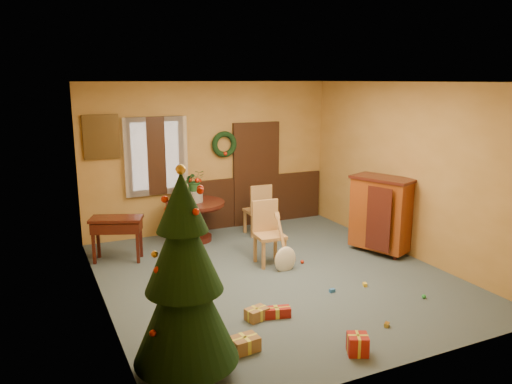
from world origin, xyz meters
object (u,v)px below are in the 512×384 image
christmas_tree (184,280)px  sideboard (381,212)px  chair_near (268,230)px  writing_desk (117,228)px  dining_table (196,214)px

christmas_tree → sideboard: 4.69m
christmas_tree → sideboard: bearing=27.6°
chair_near → writing_desk: (-2.20, 1.13, 0.01)m
writing_desk → chair_near: bearing=-27.2°
writing_desk → sideboard: bearing=-19.7°
christmas_tree → writing_desk: 3.70m
christmas_tree → chair_near: bearing=49.5°
dining_table → christmas_tree: size_ratio=0.50×
dining_table → sideboard: size_ratio=0.81×
dining_table → sideboard: 3.33m
dining_table → chair_near: 1.73m
writing_desk → sideboard: sideboard is taller
dining_table → christmas_tree: 4.40m
dining_table → sideboard: (2.69, -1.95, 0.19)m
christmas_tree → dining_table: bearing=70.5°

